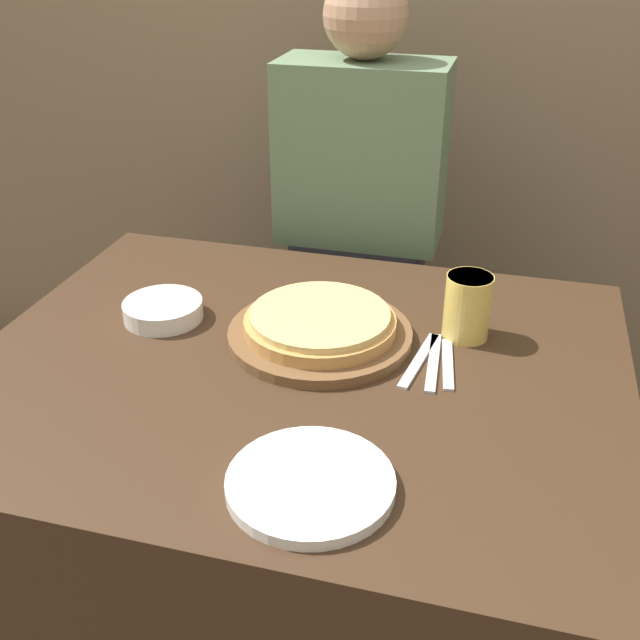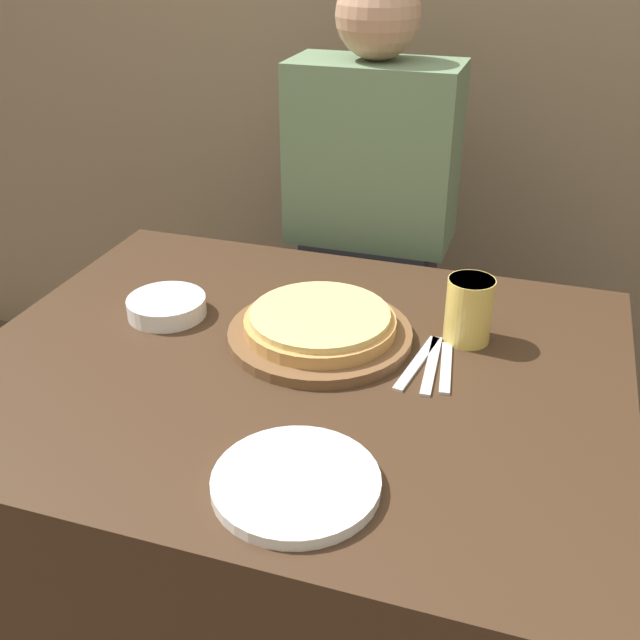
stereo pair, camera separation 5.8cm
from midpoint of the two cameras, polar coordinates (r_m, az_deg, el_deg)
The scene contains 10 objects.
ground_plane at distance 1.80m, azimuth -0.55°, elevation -22.98°, with size 12.00×12.00×0.00m, color #473828.
dining_table at distance 1.53m, azimuth -0.61°, elevation -14.65°, with size 1.14×0.91×0.72m.
pizza_on_board at distance 1.36m, azimuth 1.22°, elevation -0.58°, with size 0.34×0.34×0.06m.
beer_glass at distance 1.37m, azimuth 12.49°, elevation 0.93°, with size 0.09×0.09×0.12m.
dinner_plate at distance 1.04m, azimuth -0.21°, elevation -12.32°, with size 0.23×0.23×0.02m.
side_bowl at distance 1.47m, azimuth -10.50°, elevation 1.02°, with size 0.15×0.15×0.04m.
fork at distance 1.32m, azimuth 8.68°, elevation -3.25°, with size 0.05×0.19×0.00m.
dinner_knife at distance 1.31m, azimuth 9.75°, elevation -3.42°, with size 0.03×0.19×0.00m.
spoon at distance 1.31m, azimuth 10.83°, elevation -3.58°, with size 0.04×0.16×0.00m.
diner_person at distance 1.89m, azimuth 4.67°, elevation 4.53°, with size 0.39×0.20×1.31m.
Camera 2 is at (0.38, -1.04, 1.42)m, focal length 42.00 mm.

